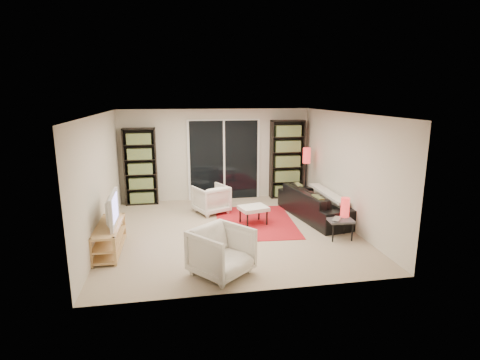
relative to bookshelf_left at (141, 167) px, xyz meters
name	(u,v)px	position (x,y,z in m)	size (l,w,h in m)	color
floor	(231,230)	(1.95, -2.33, -0.98)	(5.00, 5.00, 0.00)	#BDAE8E
wall_back	(216,155)	(1.95, 0.17, 0.22)	(5.00, 0.02, 2.40)	beige
wall_front	(258,212)	(1.95, -4.83, 0.22)	(5.00, 0.02, 2.40)	beige
wall_left	(100,179)	(-0.55, -2.33, 0.22)	(0.02, 5.00, 2.40)	beige
wall_right	(347,170)	(4.45, -2.33, 0.22)	(0.02, 5.00, 2.40)	beige
ceiling	(230,114)	(1.95, -2.33, 1.42)	(5.00, 5.00, 0.02)	white
sliding_door	(224,160)	(2.15, 0.13, 0.07)	(1.92, 0.08, 2.16)	white
bookshelf_left	(141,167)	(0.00, 0.00, 0.00)	(0.80, 0.30, 1.95)	black
bookshelf_right	(287,159)	(3.85, 0.00, 0.07)	(0.90, 0.30, 2.10)	black
tv_stand	(109,237)	(-0.36, -2.99, -0.71)	(0.43, 1.35, 0.50)	#E1BE7C
tv	(108,209)	(-0.34, -2.99, -0.19)	(1.00, 0.13, 0.57)	black
rug	(255,222)	(2.56, -1.91, -0.97)	(1.67, 2.26, 0.01)	red
sofa	(316,204)	(4.00, -1.83, -0.65)	(2.25, 0.88, 0.66)	black
armchair_back	(211,199)	(1.67, -1.05, -0.64)	(0.71, 0.73, 0.67)	silver
armchair_front	(222,252)	(1.52, -4.22, -0.60)	(0.81, 0.83, 0.75)	silver
ottoman	(253,209)	(2.50, -2.03, -0.63)	(0.68, 0.60, 0.40)	silver
side_table	(339,221)	(3.99, -3.11, -0.62)	(0.51, 0.51, 0.40)	#444448
laptop	(339,219)	(3.94, -3.18, -0.56)	(0.33, 0.21, 0.03)	silver
table_lamp	(345,207)	(4.13, -3.01, -0.38)	(0.17, 0.17, 0.38)	red
floor_lamp	(306,161)	(4.16, -0.66, 0.14)	(0.22, 0.22, 1.45)	black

